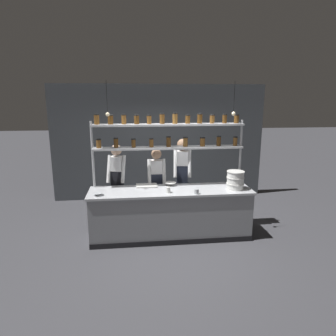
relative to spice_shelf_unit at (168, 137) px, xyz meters
The scene contains 14 objects.
ground_plane 1.87m from the spice_shelf_unit, 89.09° to the right, with size 40.00×40.00×0.00m, color #3D3D42.
back_wall 2.07m from the spice_shelf_unit, 89.85° to the left, with size 5.38×0.12×2.90m, color #4C5156.
prep_counter 1.42m from the spice_shelf_unit, 89.10° to the right, with size 2.98×0.76×0.92m.
spice_shelf_unit is the anchor object (origin of this frame).
chef_left 1.34m from the spice_shelf_unit, 164.76° to the left, with size 0.40×0.33×1.68m.
chef_center 0.99m from the spice_shelf_unit, 131.69° to the left, with size 0.36×0.28×1.58m.
chef_right 0.96m from the spice_shelf_unit, 48.49° to the left, with size 0.39×0.32×1.76m.
container_stack 1.47m from the spice_shelf_unit, 19.38° to the right, with size 0.32×0.32×0.34m.
cutting_board 1.00m from the spice_shelf_unit, behind, with size 0.40×0.26×0.02m.
prep_bowl_near_left 0.89m from the spice_shelf_unit, 61.41° to the right, with size 0.22×0.22×0.06m.
prep_bowl_center_front 1.65m from the spice_shelf_unit, 158.03° to the right, with size 0.17×0.17×0.05m.
serving_cup_front 1.16m from the spice_shelf_unit, 56.26° to the right, with size 0.08×0.08×0.09m.
serving_cup_by_board 1.00m from the spice_shelf_unit, 96.53° to the right, with size 0.08×0.08×0.10m.
pendant_light_row 0.58m from the spice_shelf_unit, 85.49° to the right, with size 2.27×0.07×0.59m.
Camera 1 is at (-0.64, -5.21, 2.56)m, focal length 32.00 mm.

